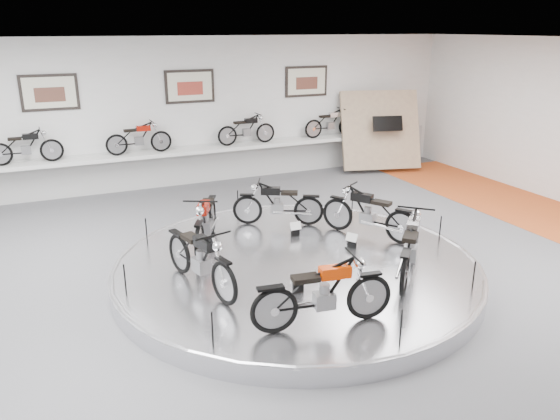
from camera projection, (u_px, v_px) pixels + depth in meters
name	position (u px, v px, depth m)	size (l,w,h in m)	color
floor	(304.00, 283.00, 9.46)	(16.00, 16.00, 0.00)	#4F4F52
ceiling	(307.00, 42.00, 8.18)	(16.00, 16.00, 0.00)	white
wall_back	(191.00, 112.00, 14.88)	(16.00, 16.00, 0.00)	white
dado_band	(194.00, 164.00, 15.32)	(15.68, 0.04, 1.10)	#BCBCBA
display_platform	(296.00, 269.00, 9.67)	(6.40, 6.40, 0.30)	silver
platform_rim	(296.00, 262.00, 9.63)	(6.40, 6.40, 0.10)	#B2B2BA
shelf	(196.00, 151.00, 14.94)	(11.00, 0.55, 0.10)	silver
poster_left	(50.00, 93.00, 13.27)	(1.35, 0.06, 0.88)	beige
poster_center	(190.00, 86.00, 14.62)	(1.35, 0.06, 0.88)	beige
poster_right	(306.00, 81.00, 15.97)	(1.35, 0.06, 0.88)	beige
display_panel	(380.00, 130.00, 16.50)	(2.40, 0.12, 2.40)	tan
shelf_bike_a	(26.00, 149.00, 13.19)	(1.22, 0.42, 0.73)	black
shelf_bike_b	(139.00, 140.00, 14.23)	(1.22, 0.42, 0.73)	#961207
shelf_bike_c	(247.00, 131.00, 15.38)	(1.22, 0.42, 0.73)	black
shelf_bike_d	(330.00, 125.00, 16.43)	(1.22, 0.42, 0.73)	#B6B5BA
bike_a	(369.00, 212.00, 10.58)	(1.70, 0.60, 1.00)	black
bike_b	(278.00, 203.00, 11.24)	(1.60, 0.56, 0.94)	black
bike_c	(206.00, 220.00, 10.10)	(1.78, 0.63, 1.05)	#961207
bike_d	(200.00, 257.00, 8.49)	(1.75, 0.62, 1.03)	black
bike_e	(323.00, 293.00, 7.38)	(1.73, 0.61, 1.02)	#C12E01
bike_f	(411.00, 246.00, 8.89)	(1.80, 0.64, 1.06)	#B6B5BA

